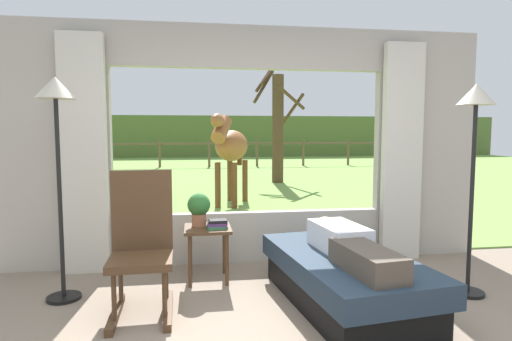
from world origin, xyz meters
The scene contains 16 objects.
back_wall_with_window centered at (0.00, 2.26, 1.25)m, with size 5.20×0.12×2.55m.
curtain_panel_left centered at (-1.69, 2.12, 1.20)m, with size 0.44×0.10×2.40m, color beige.
curtain_panel_right centered at (1.69, 2.12, 1.20)m, with size 0.44×0.10×2.40m, color beige.
outdoor_pasture_lawn centered at (0.00, 13.16, 0.01)m, with size 36.00×21.68×0.02m, color #759E47.
distant_hill_ridge centered at (0.00, 23.00, 1.20)m, with size 36.00×2.00×2.40m, color #536A32.
recliner_sofa centered at (0.62, 0.97, 0.22)m, with size 1.12×1.80×0.42m.
reclining_person centered at (0.62, 0.92, 0.52)m, with size 0.42×1.44×0.22m.
rocking_chair centered at (-1.02, 1.08, 0.55)m, with size 0.50×0.70×1.12m.
side_table centered at (-0.48, 1.70, 0.43)m, with size 0.44×0.44×0.52m.
potted_plant centered at (-0.56, 1.76, 0.70)m, with size 0.22×0.22×0.32m.
book_stack centered at (-0.39, 1.65, 0.56)m, with size 0.21×0.18×0.08m.
floor_lamp_left centered at (-1.72, 1.41, 1.52)m, with size 0.32×0.32×1.88m.
floor_lamp_right centered at (1.77, 1.01, 1.48)m, with size 0.32×0.32×1.84m.
horse centered at (0.09, 5.81, 1.16)m, with size 0.98×1.80×1.73m.
pasture_tree centered at (1.72, 9.37, 1.68)m, with size 1.51×1.49×3.53m.
pasture_fence_line centered at (0.00, 15.19, 0.74)m, with size 16.10×0.10×1.10m.
Camera 1 is at (-0.60, -2.29, 1.42)m, focal length 29.57 mm.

